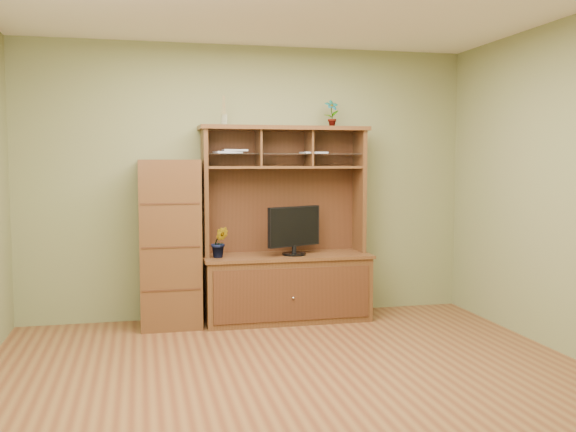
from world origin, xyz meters
name	(u,v)px	position (x,y,z in m)	size (l,w,h in m)	color
room	(297,191)	(0.00, 0.00, 1.35)	(4.54, 4.04, 2.74)	brown
media_hutch	(286,267)	(0.31, 1.73, 0.52)	(1.66, 0.61, 1.90)	#422713
monitor	(294,229)	(0.38, 1.65, 0.90)	(0.56, 0.29, 0.47)	black
orchid_plant	(220,242)	(-0.35, 1.65, 0.80)	(0.16, 0.13, 0.29)	#33591E
top_plant	(332,113)	(0.80, 1.80, 2.03)	(0.14, 0.10, 0.27)	#386C26
reed_diffuser	(224,114)	(-0.28, 1.80, 2.01)	(0.06, 0.06, 0.29)	silver
magazines	(258,152)	(0.06, 1.80, 1.65)	(1.13, 0.23, 0.04)	#ADACB1
side_cabinet	(170,244)	(-0.81, 1.73, 0.79)	(0.56, 0.51, 1.57)	#422713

